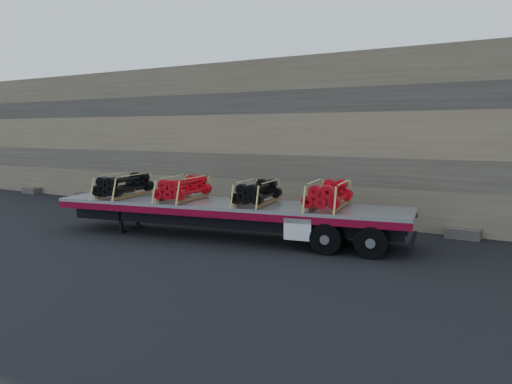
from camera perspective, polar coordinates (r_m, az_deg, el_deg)
ground at (r=17.73m, az=-3.07°, el=-5.56°), size 120.00×120.00×0.00m
rock_wall at (r=22.96m, az=6.12°, el=6.09°), size 44.00×3.00×7.00m
trailer at (r=18.06m, az=-3.33°, el=-3.23°), size 13.22×4.79×1.30m
bundle_front at (r=20.10m, az=-14.83°, el=0.67°), size 1.59×2.55×0.84m
bundle_midfront at (r=18.69m, az=-8.27°, el=0.35°), size 1.57×2.51×0.83m
bundle_midrear at (r=17.45m, az=0.16°, el=-0.13°), size 1.48×2.36×0.78m
bundle_rear at (r=16.72m, az=8.31°, el=-0.40°), size 1.60×2.57×0.85m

